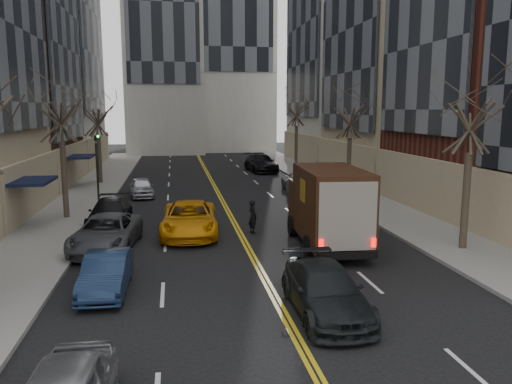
# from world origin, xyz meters

# --- Properties ---
(sidewalk_left) EXTENTS (4.00, 66.00, 0.15)m
(sidewalk_left) POSITION_xyz_m (-9.00, 27.00, 0.07)
(sidewalk_left) COLOR slate
(sidewalk_left) RESTS_ON ground
(sidewalk_right) EXTENTS (4.00, 66.00, 0.15)m
(sidewalk_right) POSITION_xyz_m (9.00, 27.00, 0.07)
(sidewalk_right) COLOR slate
(sidewalk_right) RESTS_ON ground
(tree_lf_mid) EXTENTS (3.20, 3.20, 8.91)m
(tree_lf_mid) POSITION_xyz_m (-8.80, 20.00, 6.60)
(tree_lf_mid) COLOR #382D23
(tree_lf_mid) RESTS_ON sidewalk_left
(tree_lf_far) EXTENTS (3.20, 3.20, 8.12)m
(tree_lf_far) POSITION_xyz_m (-8.80, 33.00, 6.02)
(tree_lf_far) COLOR #382D23
(tree_lf_far) RESTS_ON sidewalk_left
(tree_rt_near) EXTENTS (3.20, 3.20, 8.71)m
(tree_rt_near) POSITION_xyz_m (8.80, 11.00, 6.45)
(tree_rt_near) COLOR #382D23
(tree_rt_near) RESTS_ON sidewalk_right
(tree_rt_mid) EXTENTS (3.20, 3.20, 8.32)m
(tree_rt_mid) POSITION_xyz_m (8.80, 25.00, 6.17)
(tree_rt_mid) COLOR #382D23
(tree_rt_mid) RESTS_ON sidewalk_right
(tree_rt_far) EXTENTS (3.20, 3.20, 9.11)m
(tree_rt_far) POSITION_xyz_m (8.80, 40.00, 6.74)
(tree_rt_far) COLOR #382D23
(tree_rt_far) RESTS_ON sidewalk_right
(traffic_signal) EXTENTS (0.29, 0.26, 4.70)m
(traffic_signal) POSITION_xyz_m (-7.39, 22.00, 2.82)
(traffic_signal) COLOR black
(traffic_signal) RESTS_ON sidewalk_left
(ups_truck) EXTENTS (2.89, 6.46, 3.46)m
(ups_truck) POSITION_xyz_m (3.39, 12.52, 1.74)
(ups_truck) COLOR black
(ups_truck) RESTS_ON ground
(observer_sedan) EXTENTS (1.99, 4.75, 1.37)m
(observer_sedan) POSITION_xyz_m (1.20, 5.72, 0.69)
(observer_sedan) COLOR black
(observer_sedan) RESTS_ON ground
(taxi) EXTENTS (2.80, 5.64, 1.54)m
(taxi) POSITION_xyz_m (-2.38, 15.61, 0.77)
(taxi) COLOR orange
(taxi) RESTS_ON ground
(pedestrian) EXTENTS (0.55, 0.67, 1.60)m
(pedestrian) POSITION_xyz_m (0.61, 15.46, 0.80)
(pedestrian) COLOR black
(pedestrian) RESTS_ON ground
(parked_lf_b) EXTENTS (1.43, 3.89, 1.27)m
(parked_lf_b) POSITION_xyz_m (-5.28, 8.51, 0.64)
(parked_lf_b) COLOR #13223D
(parked_lf_b) RESTS_ON ground
(parked_lf_c) EXTENTS (2.87, 5.39, 1.44)m
(parked_lf_c) POSITION_xyz_m (-5.93, 13.67, 0.72)
(parked_lf_c) COLOR #43464A
(parked_lf_c) RESTS_ON ground
(parked_lf_d) EXTENTS (2.02, 4.76, 1.37)m
(parked_lf_d) POSITION_xyz_m (-6.30, 18.01, 0.69)
(parked_lf_d) COLOR black
(parked_lf_d) RESTS_ON ground
(parked_lf_e) EXTENTS (1.97, 3.93, 1.29)m
(parked_lf_e) POSITION_xyz_m (-5.26, 26.65, 0.64)
(parked_lf_e) COLOR #B3B5BB
(parked_lf_e) RESTS_ON ground
(parked_rt_a) EXTENTS (1.77, 4.67, 1.52)m
(parked_rt_a) POSITION_xyz_m (5.31, 23.47, 0.76)
(parked_rt_a) COLOR #52545B
(parked_rt_a) RESTS_ON ground
(parked_rt_b) EXTENTS (2.29, 4.83, 1.33)m
(parked_rt_b) POSITION_xyz_m (5.99, 26.58, 0.67)
(parked_rt_b) COLOR #A3A5AB
(parked_rt_b) RESTS_ON ground
(parked_rt_c) EXTENTS (2.81, 5.85, 1.64)m
(parked_rt_c) POSITION_xyz_m (5.10, 38.90, 0.82)
(parked_rt_c) COLOR black
(parked_rt_c) RESTS_ON ground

